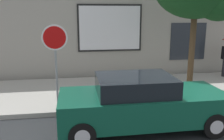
% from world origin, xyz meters
% --- Properties ---
extents(ground_plane, '(60.00, 60.00, 0.00)m').
position_xyz_m(ground_plane, '(0.00, 0.00, 0.00)').
color(ground_plane, '#282B2D').
extents(sidewalk, '(20.00, 4.00, 0.15)m').
position_xyz_m(sidewalk, '(0.00, 3.00, 0.07)').
color(sidewalk, '#A3A099').
rests_on(sidewalk, ground).
extents(building_facade, '(20.00, 0.67, 7.00)m').
position_xyz_m(building_facade, '(-0.01, 5.50, 3.48)').
color(building_facade, '#9E998E').
rests_on(building_facade, ground).
extents(parked_car, '(4.36, 1.81, 1.46)m').
position_xyz_m(parked_car, '(-1.20, -0.09, 0.72)').
color(parked_car, '#0F4C38').
rests_on(parked_car, ground).
extents(fire_hydrant, '(0.30, 0.44, 0.82)m').
position_xyz_m(fire_hydrant, '(-1.08, 2.10, 0.55)').
color(fire_hydrant, red).
rests_on(fire_hydrant, sidewalk).
extents(stop_sign, '(0.76, 0.10, 2.58)m').
position_xyz_m(stop_sign, '(-3.46, 1.34, 1.97)').
color(stop_sign, gray).
rests_on(stop_sign, sidewalk).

